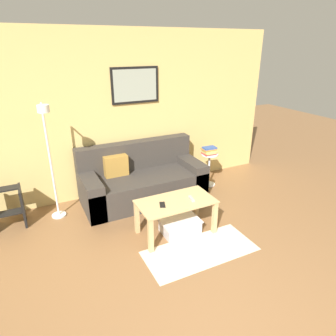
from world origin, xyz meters
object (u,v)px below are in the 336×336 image
object	(u,v)px
coffee_table	(176,207)
step_stool	(6,207)
couch	(142,181)
floor_lamp	(49,150)
side_table	(209,167)
book_stack	(209,151)
remote_control	(192,199)
storage_bin	(180,226)
cell_phone	(162,205)

from	to	relation	value
coffee_table	step_stool	size ratio (longest dim) A/B	1.83
couch	floor_lamp	world-z (taller)	floor_lamp
side_table	coffee_table	bearing A→B (deg)	-139.20
floor_lamp	book_stack	distance (m)	2.54
floor_lamp	remote_control	distance (m)	1.95
couch	step_stool	size ratio (longest dim) A/B	3.56
floor_lamp	side_table	xyz separation A→B (m)	(2.52, 0.02, -0.70)
storage_bin	step_stool	xyz separation A→B (m)	(-2.02, 1.18, 0.19)
couch	floor_lamp	bearing A→B (deg)	-176.30
storage_bin	remote_control	size ratio (longest dim) A/B	3.35
couch	floor_lamp	distance (m)	1.50
storage_bin	side_table	bearing A→B (deg)	42.72
floor_lamp	storage_bin	bearing A→B (deg)	-36.93
side_table	cell_phone	distance (m)	1.75
book_stack	cell_phone	world-z (taller)	book_stack
storage_bin	floor_lamp	size ratio (longest dim) A/B	0.31
storage_bin	book_stack	xyz separation A→B (m)	(1.12, 1.05, 0.55)
couch	remote_control	size ratio (longest dim) A/B	12.71
couch	book_stack	world-z (taller)	couch
side_table	step_stool	size ratio (longest dim) A/B	1.08
couch	cell_phone	distance (m)	1.15
couch	side_table	xyz separation A→B (m)	(1.23, -0.07, 0.04)
book_stack	remote_control	bearing A→B (deg)	-132.11
floor_lamp	cell_phone	distance (m)	1.63
cell_phone	coffee_table	bearing A→B (deg)	25.92
floor_lamp	remote_control	bearing A→B (deg)	-34.98
coffee_table	side_table	world-z (taller)	side_table
couch	cell_phone	size ratio (longest dim) A/B	13.62
remote_control	step_stool	size ratio (longest dim) A/B	0.28
coffee_table	cell_phone	bearing A→B (deg)	-174.82
couch	coffee_table	bearing A→B (deg)	-88.47
side_table	step_stool	world-z (taller)	side_table
remote_control	step_stool	xyz separation A→B (m)	(-2.16, 1.21, -0.19)
book_stack	remote_control	distance (m)	1.47
floor_lamp	remote_control	size ratio (longest dim) A/B	10.98
storage_bin	floor_lamp	xyz separation A→B (m)	(-1.38, 1.04, 0.94)
side_table	remote_control	bearing A→B (deg)	-132.60
floor_lamp	couch	bearing A→B (deg)	3.70
coffee_table	remote_control	size ratio (longest dim) A/B	6.54
floor_lamp	step_stool	world-z (taller)	floor_lamp
book_stack	cell_phone	distance (m)	1.74
storage_bin	remote_control	bearing A→B (deg)	-11.46
storage_bin	floor_lamp	distance (m)	1.97
step_stool	couch	bearing A→B (deg)	-1.54
book_stack	couch	bearing A→B (deg)	176.65
storage_bin	step_stool	bearing A→B (deg)	149.79
side_table	book_stack	bearing A→B (deg)	-174.83
coffee_table	remote_control	bearing A→B (deg)	-14.56
remote_control	coffee_table	bearing A→B (deg)	175.49
storage_bin	side_table	xyz separation A→B (m)	(1.14, 1.05, 0.25)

